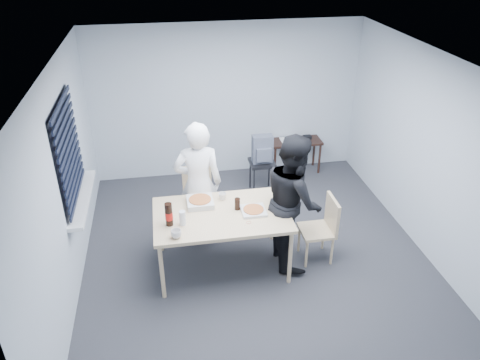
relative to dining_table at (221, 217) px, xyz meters
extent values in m
plane|color=#313136|center=(0.47, 0.13, -0.75)|extent=(5.00, 5.00, 0.00)
plane|color=white|center=(0.47, 0.13, 1.85)|extent=(5.00, 5.00, 0.00)
plane|color=silver|center=(0.47, 2.63, 0.55)|extent=(4.50, 0.00, 4.50)
plane|color=silver|center=(0.47, -2.37, 0.55)|extent=(4.50, 0.00, 4.50)
plane|color=silver|center=(-1.78, 0.13, 0.55)|extent=(0.00, 5.00, 5.00)
plane|color=silver|center=(2.72, 0.13, 0.55)|extent=(0.00, 5.00, 5.00)
plane|color=black|center=(-1.77, 0.53, 0.80)|extent=(0.00, 1.30, 1.30)
cube|color=black|center=(-1.74, 0.53, 0.80)|extent=(0.04, 1.30, 1.25)
cube|color=silver|center=(-1.69, 0.53, 0.14)|extent=(0.18, 1.42, 0.05)
cube|color=#CBB284|center=(0.00, 0.00, 0.04)|extent=(1.65, 1.05, 0.04)
cylinder|color=#CBB284|center=(-0.77, -0.46, -0.37)|extent=(0.05, 0.05, 0.76)
cylinder|color=#CBB284|center=(-0.77, 0.46, -0.37)|extent=(0.05, 0.05, 0.76)
cylinder|color=#CBB284|center=(0.77, -0.46, -0.37)|extent=(0.05, 0.05, 0.76)
cylinder|color=#CBB284|center=(0.77, 0.46, -0.37)|extent=(0.05, 0.05, 0.76)
cube|color=#CBB284|center=(-0.20, 0.97, -0.32)|extent=(0.42, 0.42, 0.04)
cube|color=#CBB284|center=(-0.20, 1.16, -0.08)|extent=(0.42, 0.04, 0.44)
cylinder|color=#CBB284|center=(-0.37, 0.80, -0.54)|extent=(0.03, 0.03, 0.41)
cylinder|color=#CBB284|center=(-0.37, 1.14, -0.54)|extent=(0.03, 0.03, 0.41)
cylinder|color=#CBB284|center=(-0.03, 0.80, -0.54)|extent=(0.03, 0.03, 0.41)
cylinder|color=#CBB284|center=(-0.03, 1.14, -0.54)|extent=(0.03, 0.03, 0.41)
cube|color=#CBB284|center=(1.23, -0.05, -0.32)|extent=(0.42, 0.42, 0.04)
cube|color=#CBB284|center=(1.42, -0.05, -0.08)|extent=(0.04, 0.42, 0.44)
cylinder|color=#CBB284|center=(1.06, -0.22, -0.54)|extent=(0.03, 0.03, 0.41)
cylinder|color=#CBB284|center=(1.06, 0.12, -0.54)|extent=(0.03, 0.03, 0.41)
cylinder|color=#CBB284|center=(1.40, -0.22, -0.54)|extent=(0.03, 0.03, 0.41)
cylinder|color=#CBB284|center=(1.40, 0.12, -0.54)|extent=(0.03, 0.03, 0.41)
imported|color=white|center=(-0.22, 0.62, 0.14)|extent=(0.65, 0.42, 1.77)
imported|color=black|center=(0.91, 0.02, 0.14)|extent=(0.47, 0.86, 1.77)
cube|color=#311A14|center=(1.64, 2.41, -0.18)|extent=(0.89, 0.39, 0.04)
cylinder|color=#311A14|center=(1.24, 2.25, -0.47)|extent=(0.04, 0.04, 0.55)
cylinder|color=#311A14|center=(1.24, 2.56, -0.47)|extent=(0.04, 0.04, 0.55)
cylinder|color=#311A14|center=(2.05, 2.25, -0.47)|extent=(0.04, 0.04, 0.55)
cylinder|color=#311A14|center=(2.05, 2.56, -0.47)|extent=(0.04, 0.04, 0.55)
cube|color=black|center=(0.90, 1.78, -0.21)|extent=(0.40, 0.40, 0.04)
cylinder|color=black|center=(0.74, 1.62, -0.49)|extent=(0.04, 0.04, 0.51)
cylinder|color=black|center=(0.74, 1.94, -0.49)|extent=(0.04, 0.04, 0.51)
cylinder|color=black|center=(1.06, 1.62, -0.49)|extent=(0.04, 0.04, 0.51)
cylinder|color=black|center=(1.06, 1.94, -0.49)|extent=(0.04, 0.04, 0.51)
cube|color=#585B68|center=(0.90, 1.78, 0.03)|extent=(0.32, 0.17, 0.45)
cube|color=#585B68|center=(0.90, 1.66, -0.02)|extent=(0.24, 0.06, 0.21)
cube|color=silver|center=(-0.23, 0.25, 0.08)|extent=(0.33, 0.33, 0.03)
cube|color=silver|center=(-0.23, 0.25, 0.11)|extent=(0.33, 0.33, 0.03)
cylinder|color=#CC7F38|center=(-0.23, 0.25, 0.13)|extent=(0.28, 0.28, 0.01)
cube|color=silver|center=(0.40, -0.03, 0.07)|extent=(0.30, 0.30, 0.03)
cylinder|color=#CC7F38|center=(0.40, -0.03, 0.10)|extent=(0.25, 0.25, 0.01)
imported|color=silver|center=(-0.57, -0.40, 0.11)|extent=(0.17, 0.17, 0.10)
imported|color=silver|center=(0.06, 0.33, 0.10)|extent=(0.10, 0.10, 0.09)
cylinder|color=black|center=(0.21, 0.06, 0.13)|extent=(0.08, 0.08, 0.15)
cylinder|color=black|center=(-0.63, -0.14, 0.20)|extent=(0.09, 0.09, 0.29)
cylinder|color=red|center=(-0.63, -0.14, 0.18)|extent=(0.09, 0.09, 0.10)
cylinder|color=silver|center=(-0.48, -0.16, 0.15)|extent=(0.09, 0.09, 0.18)
torus|color=red|center=(0.29, -0.26, 0.06)|extent=(0.07, 0.07, 0.00)
cube|color=white|center=(1.49, 2.43, -0.15)|extent=(0.25, 0.32, 0.01)
cube|color=black|center=(1.86, 2.46, -0.13)|extent=(0.14, 0.10, 0.06)
camera|label=1|loc=(-0.60, -4.77, 3.19)|focal=35.00mm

